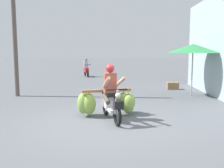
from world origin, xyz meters
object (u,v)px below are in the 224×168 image
(motorbike_distant_ahead_left, at_px, (86,69))
(utility_pole, at_px, (14,14))
(market_umbrella_near_shop, at_px, (193,48))
(motorbike_main_loaded, at_px, (110,100))
(produce_crate, at_px, (173,86))

(motorbike_distant_ahead_left, xyz_separation_m, utility_pole, (-1.89, -8.39, 2.90))
(market_umbrella_near_shop, bearing_deg, utility_pole, -177.64)
(motorbike_distant_ahead_left, height_order, utility_pole, utility_pole)
(motorbike_main_loaded, relative_size, market_umbrella_near_shop, 0.88)
(market_umbrella_near_shop, bearing_deg, motorbike_distant_ahead_left, 125.03)
(motorbike_distant_ahead_left, relative_size, produce_crate, 2.79)
(produce_crate, bearing_deg, market_umbrella_near_shop, -76.86)
(produce_crate, xyz_separation_m, utility_pole, (-7.12, -2.16, 3.29))
(motorbike_main_loaded, distance_m, utility_pole, 6.08)
(motorbike_main_loaded, height_order, market_umbrella_near_shop, market_umbrella_near_shop)
(utility_pole, bearing_deg, motorbike_distant_ahead_left, 77.29)
(motorbike_main_loaded, xyz_separation_m, utility_pole, (-4.14, 3.30, 2.99))
(produce_crate, bearing_deg, utility_pole, -163.15)
(market_umbrella_near_shop, bearing_deg, produce_crate, 103.14)
(produce_crate, distance_m, utility_pole, 8.14)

